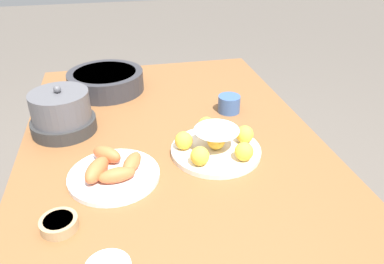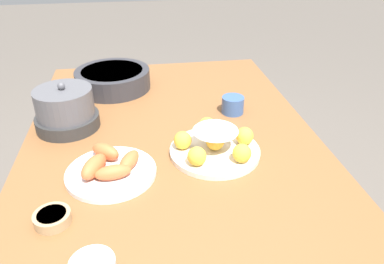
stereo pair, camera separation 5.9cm
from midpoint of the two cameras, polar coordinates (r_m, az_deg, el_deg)
name	(u,v)px [view 2 (the right image)]	position (r m, az deg, el deg)	size (l,w,h in m)	color
dining_table	(172,157)	(1.27, -1.74, -3.85)	(1.32, 0.93, 0.73)	brown
cake_plate	(215,145)	(1.11, 5.01, -1.98)	(0.27, 0.27, 0.09)	silver
serving_bowl	(113,79)	(1.56, -10.92, 7.99)	(0.30, 0.30, 0.08)	#2D2D33
sauce_bowl	(52,218)	(0.93, -18.81, -12.29)	(0.09, 0.09, 0.03)	tan
seafood_platter	(110,168)	(1.04, -10.84, -5.46)	(0.25, 0.25, 0.06)	silver
cup_near	(233,105)	(1.35, 7.47, 4.10)	(0.08, 0.08, 0.06)	#38568E
warming_pot	(66,110)	(1.29, -17.46, 3.25)	(0.21, 0.21, 0.16)	#2D2D2D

